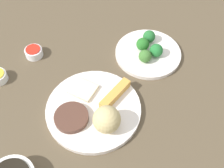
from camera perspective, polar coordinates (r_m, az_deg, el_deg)
The scene contains 13 objects.
tabletop at distance 0.81m, azimuth -3.82°, elevation -5.94°, with size 2.20×2.20×0.02m, color brown.
main_plate at distance 0.80m, azimuth -3.74°, elevation -5.20°, with size 0.28×0.28×0.02m, color white.
rice_scoop at distance 0.72m, azimuth -1.12°, elevation -7.41°, with size 0.08×0.08×0.08m, color tan.
spring_roll at distance 0.80m, azimuth 0.66°, elevation -2.13°, with size 0.12×0.03×0.02m, color gold.
crab_rangoon_wonton at distance 0.82m, azimuth -6.24°, elevation -1.06°, with size 0.07×0.08×0.01m, color beige.
stir_fry_heap at distance 0.77m, azimuth -8.47°, elevation -6.91°, with size 0.10×0.10×0.02m, color #4F3025.
broccoli_plate at distance 0.94m, azimuth 7.52°, elevation 6.39°, with size 0.22×0.22×0.01m, color white.
broccoli_floret_0 at distance 0.89m, azimuth 6.93°, elevation 5.81°, with size 0.04×0.04×0.04m, color #3C6F2E.
broccoli_floret_1 at distance 0.93m, azimuth 6.44°, elevation 8.27°, with size 0.04×0.04×0.04m, color #246722.
broccoli_floret_2 at distance 0.96m, azimuth 7.77°, elevation 9.82°, with size 0.04×0.04×0.04m, color #23672D.
broccoli_floret_3 at distance 0.91m, azimuth 9.23°, elevation 6.95°, with size 0.04×0.04×0.04m, color #216F30.
sauce_ramekin_sweet_and_sour at distance 0.96m, azimuth -16.02°, elevation 6.35°, with size 0.06×0.06×0.03m, color white.
sauce_ramekin_sweet_and_sour_liquid at distance 0.95m, azimuth -16.23°, elevation 6.98°, with size 0.05×0.05×0.00m, color red.
Camera 1 is at (0.38, 0.18, 0.70)m, focal length 43.74 mm.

